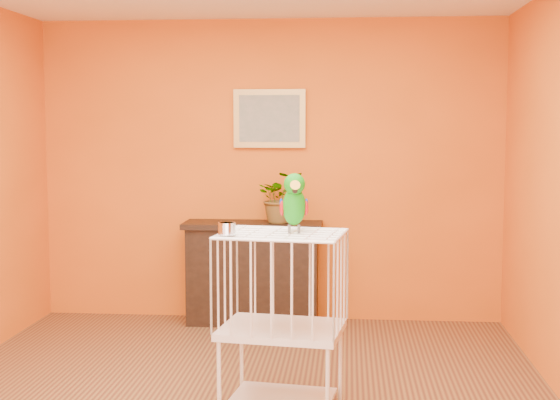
# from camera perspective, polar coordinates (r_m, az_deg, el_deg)

# --- Properties ---
(room_shell) EXTENTS (4.50, 4.50, 4.50)m
(room_shell) POSITION_cam_1_polar(r_m,az_deg,el_deg) (4.52, -3.62, 4.05)
(room_shell) COLOR orange
(room_shell) RESTS_ON ground
(console_cabinet) EXTENTS (1.17, 0.42, 0.87)m
(console_cabinet) POSITION_cam_1_polar(r_m,az_deg,el_deg) (6.68, -2.00, -5.34)
(console_cabinet) COLOR black
(console_cabinet) RESTS_ON ground
(potted_plant) EXTENTS (0.49, 0.52, 0.34)m
(potted_plant) POSITION_cam_1_polar(r_m,az_deg,el_deg) (6.53, 0.00, -0.25)
(potted_plant) COLOR #26722D
(potted_plant) RESTS_ON console_cabinet
(framed_picture) EXTENTS (0.62, 0.04, 0.50)m
(framed_picture) POSITION_cam_1_polar(r_m,az_deg,el_deg) (6.72, -0.78, 5.98)
(framed_picture) COLOR #B68B41
(framed_picture) RESTS_ON room_shell
(birdcage) EXTENTS (0.76, 0.62, 1.07)m
(birdcage) POSITION_cam_1_polar(r_m,az_deg,el_deg) (4.61, 0.14, -8.79)
(birdcage) COLOR white
(birdcage) RESTS_ON ground
(feed_cup) EXTENTS (0.10, 0.10, 0.07)m
(feed_cup) POSITION_cam_1_polar(r_m,az_deg,el_deg) (4.42, -3.91, -2.11)
(feed_cup) COLOR silver
(feed_cup) RESTS_ON birdcage
(parrot) EXTENTS (0.18, 0.32, 0.35)m
(parrot) POSITION_cam_1_polar(r_m,az_deg,el_deg) (4.51, 1.04, -0.16)
(parrot) COLOR #59544C
(parrot) RESTS_ON birdcage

